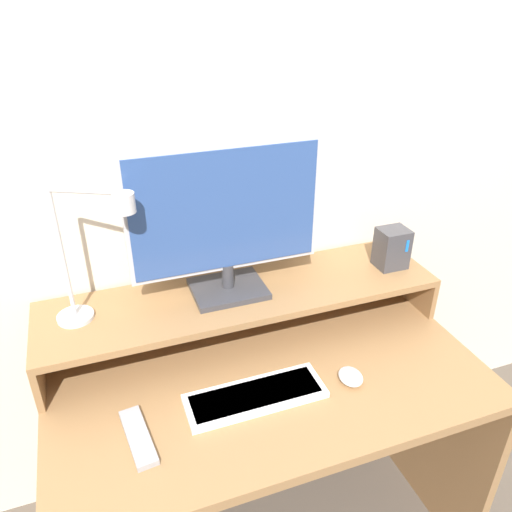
% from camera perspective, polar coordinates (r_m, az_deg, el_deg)
% --- Properties ---
extents(wall_back, '(6.00, 0.05, 2.50)m').
position_cam_1_polar(wall_back, '(1.52, -4.03, 12.22)').
color(wall_back, beige).
rests_on(wall_back, ground_plane).
extents(desk, '(1.22, 0.71, 0.71)m').
position_cam_1_polar(desk, '(1.61, 1.05, -18.27)').
color(desk, olive).
rests_on(desk, ground_plane).
extents(monitor_shelf, '(1.22, 0.31, 0.15)m').
position_cam_1_polar(monitor_shelf, '(1.54, -1.49, -4.73)').
color(monitor_shelf, olive).
rests_on(monitor_shelf, desk).
extents(monitor, '(0.56, 0.18, 0.46)m').
position_cam_1_polar(monitor, '(1.41, -3.47, 4.22)').
color(monitor, '#38383D').
rests_on(monitor, monitor_shelf).
extents(desk_lamp, '(0.24, 0.16, 0.39)m').
position_cam_1_polar(desk_lamp, '(1.35, -18.12, 0.24)').
color(desk_lamp, silver).
rests_on(desk_lamp, monitor_shelf).
extents(router_dock, '(0.10, 0.08, 0.13)m').
position_cam_1_polar(router_dock, '(1.68, 15.25, 0.89)').
color(router_dock, '#3D3D42').
rests_on(router_dock, monitor_shelf).
extents(keyboard, '(0.37, 0.13, 0.02)m').
position_cam_1_polar(keyboard, '(1.37, -0.07, -15.68)').
color(keyboard, white).
rests_on(keyboard, desk).
extents(mouse, '(0.06, 0.08, 0.03)m').
position_cam_1_polar(mouse, '(1.44, 10.76, -13.39)').
color(mouse, white).
rests_on(mouse, desk).
extents(remote_control, '(0.07, 0.19, 0.02)m').
position_cam_1_polar(remote_control, '(1.31, -13.32, -19.48)').
color(remote_control, '#99999E').
rests_on(remote_control, desk).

